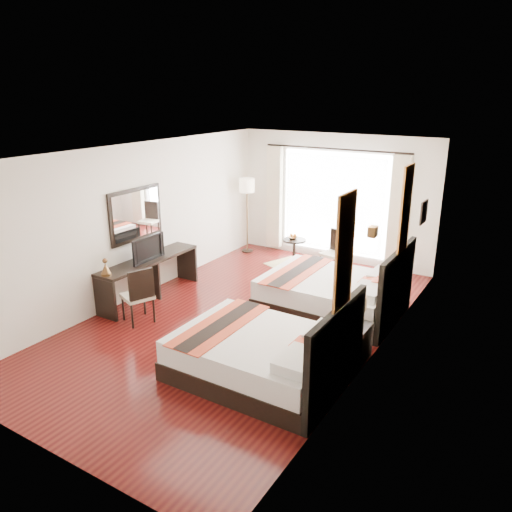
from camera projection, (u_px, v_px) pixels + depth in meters
The scene contains 29 objects.
floor at pixel (242, 321), 8.36m from camera, with size 4.50×7.50×0.01m, color #3B0A0B.
ceiling at pixel (240, 152), 7.47m from camera, with size 4.50×7.50×0.02m, color white.
wall_headboard at pixel (379, 265), 6.80m from camera, with size 0.01×7.50×2.80m, color silver.
wall_desk at pixel (138, 222), 9.03m from camera, with size 0.01×7.50×2.80m, color silver.
wall_window at pixel (335, 198), 10.94m from camera, with size 4.50×0.01×2.80m, color silver.
wall_entry at pixel (33, 334), 4.89m from camera, with size 4.50×0.01×2.80m, color silver.
window_glass at pixel (334, 203), 10.96m from camera, with size 2.40×0.02×2.20m, color white.
sheer_curtain at pixel (333, 204), 10.91m from camera, with size 2.30×0.02×2.10m, color white.
drape_left at pixel (274, 198), 11.60m from camera, with size 0.35×0.14×2.35m, color beige.
drape_right at pixel (398, 213), 10.17m from camera, with size 0.35×0.14×2.35m, color beige.
art_panel_near at pixel (345, 252), 5.60m from camera, with size 0.03×0.50×1.35m, color maroon.
art_panel_far at pixel (406, 209), 7.57m from camera, with size 0.03×0.50×1.35m, color maroon.
wall_sconce at pixel (373, 232), 6.49m from camera, with size 0.10×0.14×0.14m, color #4F361C.
mirror_frame at pixel (136, 214), 8.92m from camera, with size 0.04×1.25×0.95m, color black.
mirror_glass at pixel (137, 215), 8.91m from camera, with size 0.01×1.12×0.82m, color white.
bed_near at pixel (264, 355), 6.63m from camera, with size 2.23×1.74×1.26m.
bed_far at pixel (335, 293), 8.62m from camera, with size 2.30×1.79×1.30m.
nightstand at pixel (352, 342), 7.11m from camera, with size 0.43×0.54×0.52m, color black.
table_lamp at pixel (357, 305), 7.05m from camera, with size 0.26×0.26×0.42m.
vase at pixel (351, 325), 6.93m from camera, with size 0.14×0.14×0.15m, color black.
console_desk at pixel (150, 278), 9.18m from camera, with size 0.50×2.20×0.76m, color black.
television at pixel (145, 248), 8.91m from camera, with size 0.79×0.10×0.45m, color black.
bronze_figurine at pixel (106, 268), 8.21m from camera, with size 0.17×0.17×0.26m, color #4F361C, non-canonical shape.
desk_chair at pixel (139, 305), 8.23m from camera, with size 0.59×0.59×0.97m.
floor_lamp at pixel (247, 190), 11.42m from camera, with size 0.35×0.35×1.75m.
side_table at pixel (294, 252), 10.93m from camera, with size 0.50×0.50×0.58m, color black.
fruit_bowl at pixel (293, 238), 10.85m from camera, with size 0.20×0.20×0.05m, color #4E371B.
window_chair at pixel (333, 260), 10.42m from camera, with size 0.50×0.50×0.92m.
jute_rug at pixel (296, 267), 10.84m from camera, with size 1.24×0.85×0.01m, color tan.
Camera 1 is at (4.16, -6.34, 3.69)m, focal length 35.00 mm.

